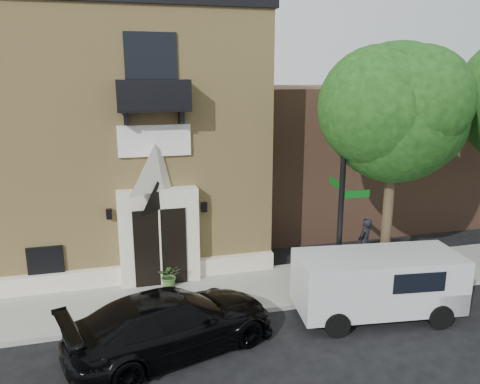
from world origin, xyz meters
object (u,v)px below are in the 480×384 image
at_px(cargo_van, 383,282).
at_px(dumpster, 374,266).
at_px(street_sign, 342,197).
at_px(pedestrian_near, 364,243).
at_px(fire_hydrant, 400,272).
at_px(black_sedan, 173,322).

distance_m(cargo_van, dumpster, 1.94).
bearing_deg(street_sign, pedestrian_near, 44.62).
distance_m(cargo_van, street_sign, 2.75).
xyz_separation_m(street_sign, pedestrian_near, (1.88, 1.69, -2.26)).
xyz_separation_m(cargo_van, fire_hydrant, (1.65, 1.60, -0.55)).
bearing_deg(pedestrian_near, street_sign, 10.92).
height_order(cargo_van, fire_hydrant, cargo_van).
bearing_deg(cargo_van, dumpster, 73.41).
relative_size(fire_hydrant, pedestrian_near, 0.42).
distance_m(fire_hydrant, pedestrian_near, 1.68).
relative_size(street_sign, fire_hydrant, 8.15).
relative_size(fire_hydrant, dumpster, 0.37).
distance_m(fire_hydrant, dumpster, 0.94).
bearing_deg(dumpster, cargo_van, -126.85).
bearing_deg(fire_hydrant, dumpster, 170.05).
xyz_separation_m(cargo_van, street_sign, (-0.74, 1.42, 2.24)).
distance_m(black_sedan, street_sign, 6.18).
relative_size(black_sedan, street_sign, 0.87).
bearing_deg(cargo_van, street_sign, 124.05).
distance_m(black_sedan, cargo_van, 6.15).
height_order(street_sign, fire_hydrant, street_sign).
bearing_deg(street_sign, black_sedan, -160.64).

